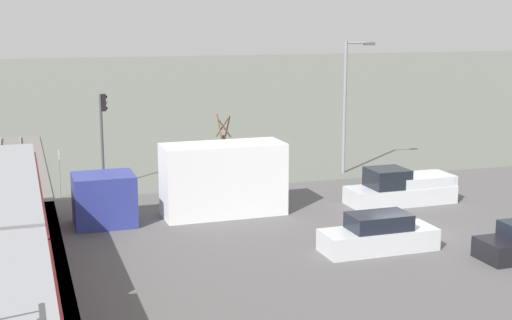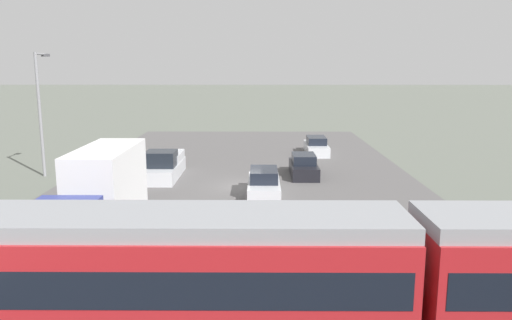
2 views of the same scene
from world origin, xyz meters
TOP-DOWN VIEW (x-y plane):
  - ground_plane at (0.00, 0.00)m, footprint 320.00×320.00m
  - road_surface at (0.00, 0.00)m, footprint 22.27×50.44m
  - light_rail_tram at (-5.25, 16.43)m, footprint 29.41×2.83m
  - box_truck at (5.88, 7.97)m, footprint 2.32×9.92m
  - pickup_truck at (5.05, -2.43)m, footprint 2.01×5.54m
  - sedan_car_0 at (-1.38, 2.14)m, footprint 1.74×4.75m
  - sedan_car_1 at (-4.05, -3.14)m, footprint 1.71×4.24m
  - sedan_car_2 at (-5.80, -11.45)m, footprint 1.72×4.60m
  - street_lamp_near_crossing at (13.08, -3.37)m, footprint 0.36×1.95m

SIDE VIEW (x-z plane):
  - ground_plane at x=0.00m, z-range 0.00..0.00m
  - road_surface at x=0.00m, z-range 0.00..0.08m
  - sedan_car_2 at x=-5.80m, z-range -0.04..1.36m
  - sedan_car_1 at x=-4.05m, z-range -0.05..1.38m
  - sedan_car_0 at x=-1.38m, z-range -0.06..1.48m
  - pickup_truck at x=5.05m, z-range -0.15..1.71m
  - box_truck at x=5.88m, z-range -0.05..3.41m
  - light_rail_tram at x=-5.25m, z-range -0.54..3.94m
  - street_lamp_near_crossing at x=13.08m, z-range 0.62..8.69m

